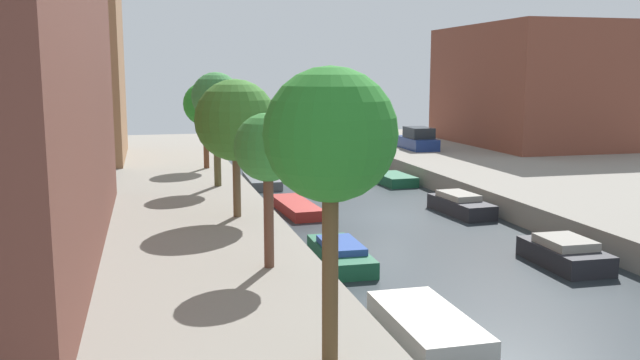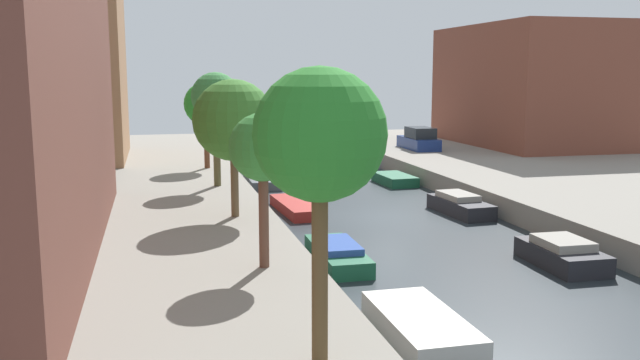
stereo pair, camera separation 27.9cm
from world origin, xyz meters
TOP-DOWN VIEW (x-y plane):
  - ground_plane at (0.00, 0.00)m, footprint 84.00×84.00m
  - quay_left at (-15.00, 0.00)m, footprint 20.00×64.00m
  - low_block_right at (18.00, 17.51)m, footprint 10.00×14.64m
  - street_tree_0 at (-6.52, -16.15)m, footprint 2.35×2.35m
  - street_tree_1 at (-6.52, -9.82)m, footprint 1.82×1.82m
  - street_tree_2 at (-6.52, -3.09)m, footprint 2.94×2.94m
  - street_tree_3 at (-6.52, 3.93)m, footprint 2.23×2.23m
  - street_tree_4 at (-6.52, 10.11)m, footprint 2.37×2.37m
  - parked_car at (8.45, 16.20)m, footprint 1.83×4.31m
  - moored_boat_left_1 at (-3.39, -13.31)m, footprint 1.72×3.86m
  - moored_boat_left_2 at (-3.59, -6.61)m, footprint 1.43×4.10m
  - moored_boat_left_3 at (-3.26, 1.84)m, footprint 1.59×4.63m
  - moored_boat_left_4 at (-3.54, 9.61)m, footprint 1.75×4.41m
  - moored_boat_right_1 at (3.39, -8.65)m, footprint 1.69×3.31m
  - moored_boat_right_2 at (3.79, -0.24)m, footprint 1.68×3.86m
  - moored_boat_right_3 at (3.77, 8.15)m, footprint 1.77×3.26m
  - moored_boat_right_4 at (3.44, 15.83)m, footprint 1.66×4.02m
  - moored_boat_right_5 at (3.87, 22.69)m, footprint 1.34×3.15m

SIDE VIEW (x-z plane):
  - ground_plane at x=0.00m, z-range 0.00..0.00m
  - moored_boat_left_3 at x=-3.26m, z-range 0.00..0.47m
  - moored_boat_left_4 at x=-3.54m, z-range 0.00..0.49m
  - moored_boat_right_3 at x=3.77m, z-range 0.00..0.54m
  - moored_boat_left_1 at x=-3.39m, z-range 0.00..0.63m
  - moored_boat_left_2 at x=-3.59m, z-range -0.05..0.69m
  - moored_boat_right_5 at x=3.87m, z-range -0.06..0.72m
  - moored_boat_right_4 at x=3.44m, z-range 0.00..0.67m
  - moored_boat_right_2 at x=3.79m, z-range -0.06..0.84m
  - moored_boat_right_1 at x=3.39m, z-range -0.06..0.87m
  - quay_left at x=-15.00m, z-range 0.00..1.00m
  - parked_car at x=8.45m, z-range 0.87..2.39m
  - street_tree_1 at x=-6.52m, z-range 2.12..6.29m
  - street_tree_4 at x=-6.52m, z-range 2.13..6.85m
  - street_tree_2 at x=-6.52m, z-range 2.01..7.01m
  - street_tree_3 at x=-6.52m, z-range 2.43..7.68m
  - street_tree_0 at x=-6.52m, z-range 2.44..7.76m
  - low_block_right at x=18.00m, z-range 1.00..9.61m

